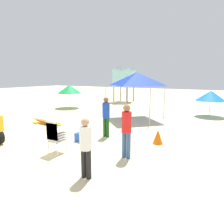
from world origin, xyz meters
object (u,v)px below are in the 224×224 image
object	(u,v)px
beach_umbrella_far	(211,96)
traffic_cone_near	(158,137)
stacked_plastic_chairs	(55,134)
popup_canopy	(137,79)
lifeguard_tower	(124,76)
lifeguard_near_center	(126,127)
cooler_box	(82,137)
lifeguard_near_right	(86,144)
beach_umbrella_left	(69,89)
lifeguard_near_left	(106,114)
surfboard_pile	(46,122)
traffic_cone_far	(84,121)

from	to	relation	value
beach_umbrella_far	traffic_cone_near	distance (m)	7.45
stacked_plastic_chairs	popup_canopy	distance (m)	7.06
lifeguard_tower	lifeguard_near_center	bearing A→B (deg)	-62.83
lifeguard_tower	cooler_box	world-z (taller)	lifeguard_tower
cooler_box	traffic_cone_near	bearing A→B (deg)	24.81
lifeguard_near_center	lifeguard_near_right	bearing A→B (deg)	-100.75
popup_canopy	beach_umbrella_left	world-z (taller)	popup_canopy
lifeguard_near_right	cooler_box	bearing A→B (deg)	131.05
lifeguard_near_left	popup_canopy	bearing A→B (deg)	95.54
lifeguard_tower	beach_umbrella_far	world-z (taller)	lifeguard_tower
lifeguard_near_left	beach_umbrella_left	xyz separation A→B (m)	(-7.16, 5.61, 0.58)
surfboard_pile	beach_umbrella_left	xyz separation A→B (m)	(-3.01, 5.33, 1.48)
stacked_plastic_chairs	cooler_box	distance (m)	1.57
stacked_plastic_chairs	lifeguard_near_right	bearing A→B (deg)	-22.70
lifeguard_near_left	beach_umbrella_left	distance (m)	9.12
lifeguard_near_right	traffic_cone_far	distance (m)	5.88
lifeguard_tower	traffic_cone_far	distance (m)	11.23
lifeguard_near_left	traffic_cone_far	distance (m)	2.60
lifeguard_near_center	lifeguard_tower	distance (m)	15.16
lifeguard_near_center	cooler_box	xyz separation A→B (m)	(-2.33, 0.58, -0.86)
lifeguard_near_right	traffic_cone_far	bearing A→B (deg)	128.69
cooler_box	traffic_cone_far	bearing A→B (deg)	126.10
lifeguard_near_left	cooler_box	world-z (taller)	lifeguard_near_left
cooler_box	stacked_plastic_chairs	bearing A→B (deg)	-88.97
popup_canopy	traffic_cone_near	size ratio (longest dim) A/B	5.02
surfboard_pile	lifeguard_near_center	world-z (taller)	lifeguard_near_center
popup_canopy	beach_umbrella_far	world-z (taller)	popup_canopy
cooler_box	beach_umbrella_left	bearing A→B (deg)	134.80
surfboard_pile	lifeguard_tower	size ratio (longest dim) A/B	0.67
lifeguard_near_right	lifeguard_tower	xyz separation A→B (m)	(-6.55, 15.12, 1.82)
beach_umbrella_far	popup_canopy	bearing A→B (deg)	-141.09
lifeguard_near_left	lifeguard_near_right	distance (m)	3.68
surfboard_pile	lifeguard_near_left	distance (m)	4.26
lifeguard_near_left	lifeguard_near_right	world-z (taller)	lifeguard_near_left
beach_umbrella_left	beach_umbrella_far	size ratio (longest dim) A/B	1.06
stacked_plastic_chairs	popup_canopy	size ratio (longest dim) A/B	0.41
popup_canopy	cooler_box	bearing A→B (deg)	-91.25
traffic_cone_far	cooler_box	distance (m)	2.79
lifeguard_tower	beach_umbrella_far	xyz separation A→B (m)	(8.63, -4.26, -1.35)
lifeguard_tower	beach_umbrella_left	xyz separation A→B (m)	(-2.09, -6.14, -1.14)
beach_umbrella_far	cooler_box	bearing A→B (deg)	-115.54
beach_umbrella_left	traffic_cone_near	bearing A→B (deg)	-29.67
surfboard_pile	cooler_box	size ratio (longest dim) A/B	5.22
lifeguard_near_left	beach_umbrella_left	size ratio (longest dim) A/B	0.87
lifeguard_tower	traffic_cone_far	xyz separation A→B (m)	(2.90, -10.56, -2.52)
lifeguard_tower	popup_canopy	bearing A→B (deg)	-58.04
traffic_cone_near	beach_umbrella_far	bearing A→B (deg)	80.01
traffic_cone_far	beach_umbrella_far	bearing A→B (deg)	47.68
surfboard_pile	lifeguard_near_right	bearing A→B (deg)	-32.97
lifeguard_near_right	surfboard_pile	bearing A→B (deg)	147.03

